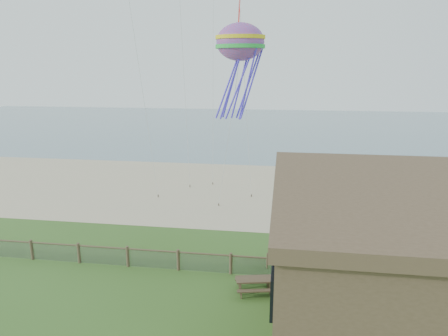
{
  "coord_description": "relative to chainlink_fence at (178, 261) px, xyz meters",
  "views": [
    {
      "loc": [
        5.56,
        -14.04,
        11.1
      ],
      "look_at": [
        2.32,
        8.0,
        5.58
      ],
      "focal_mm": 32.0,
      "sensor_mm": 36.0,
      "label": 1
    }
  ],
  "objects": [
    {
      "name": "sand_beach",
      "position": [
        0.0,
        16.0,
        -0.55
      ],
      "size": [
        72.0,
        20.0,
        0.02
      ],
      "primitive_type": "cube",
      "color": "#C3B08D",
      "rests_on": "ground"
    },
    {
      "name": "chainlink_fence",
      "position": [
        0.0,
        0.0,
        0.0
      ],
      "size": [
        36.2,
        0.2,
        1.25
      ],
      "primitive_type": null,
      "color": "#4A3629",
      "rests_on": "ground"
    },
    {
      "name": "octopus_kite",
      "position": [
        2.52,
        8.18,
        10.55
      ],
      "size": [
        3.48,
        2.5,
        7.05
      ],
      "primitive_type": null,
      "rotation": [
        0.0,
        0.0,
        0.03
      ],
      "color": "#F9274F"
    },
    {
      "name": "motel_deck",
      "position": [
        13.0,
        -1.0,
        -0.3
      ],
      "size": [
        15.0,
        2.0,
        0.5
      ],
      "primitive_type": "cube",
      "color": "brown",
      "rests_on": "ground"
    },
    {
      "name": "ocean",
      "position": [
        0.0,
        60.0,
        -0.55
      ],
      "size": [
        160.0,
        68.0,
        0.02
      ],
      "primitive_type": "cube",
      "color": "slate",
      "rests_on": "ground"
    },
    {
      "name": "picnic_table",
      "position": [
        4.45,
        -1.68,
        -0.14
      ],
      "size": [
        2.18,
        1.81,
        0.81
      ],
      "primitive_type": null,
      "rotation": [
        0.0,
        0.0,
        0.2
      ],
      "color": "brown",
      "rests_on": "ground"
    }
  ]
}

